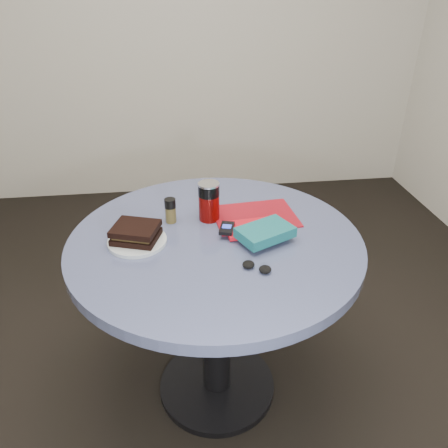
{
  "coord_description": "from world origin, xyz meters",
  "views": [
    {
      "loc": [
        -0.13,
        -1.26,
        1.53
      ],
      "look_at": [
        0.03,
        0.0,
        0.8
      ],
      "focal_mm": 35.0,
      "sensor_mm": 36.0,
      "label": 1
    }
  ],
  "objects": [
    {
      "name": "plate",
      "position": [
        -0.26,
        -0.0,
        0.76
      ],
      "size": [
        0.24,
        0.24,
        0.01
      ],
      "primitive_type": "cylinder",
      "rotation": [
        0.0,
        0.0,
        -0.24
      ],
      "color": "silver",
      "rests_on": "table"
    },
    {
      "name": "sandwich",
      "position": [
        -0.26,
        0.0,
        0.79
      ],
      "size": [
        0.17,
        0.16,
        0.05
      ],
      "color": "black",
      "rests_on": "plate"
    },
    {
      "name": "table",
      "position": [
        0.0,
        0.0,
        0.59
      ],
      "size": [
        1.0,
        1.0,
        0.75
      ],
      "color": "black",
      "rests_on": "ground"
    },
    {
      "name": "ground",
      "position": [
        0.0,
        0.0,
        0.0
      ],
      "size": [
        4.0,
        4.0,
        0.0
      ],
      "primitive_type": "plane",
      "color": "black",
      "rests_on": "ground"
    },
    {
      "name": "headphones",
      "position": [
        0.1,
        -0.2,
        0.76
      ],
      "size": [
        0.1,
        0.08,
        0.02
      ],
      "color": "black",
      "rests_on": "table"
    },
    {
      "name": "mp3_player",
      "position": [
        0.04,
        0.01,
        0.78
      ],
      "size": [
        0.06,
        0.09,
        0.01
      ],
      "color": "black",
      "rests_on": "red_book"
    },
    {
      "name": "novel",
      "position": [
        0.16,
        -0.05,
        0.79
      ],
      "size": [
        0.21,
        0.18,
        0.03
      ],
      "primitive_type": "cube",
      "rotation": [
        0.0,
        0.0,
        0.45
      ],
      "color": "#14585F",
      "rests_on": "red_book"
    },
    {
      "name": "magazine",
      "position": [
        0.16,
        0.12,
        0.75
      ],
      "size": [
        0.31,
        0.25,
        0.01
      ],
      "primitive_type": "cube",
      "rotation": [
        0.0,
        0.0,
        0.09
      ],
      "color": "maroon",
      "rests_on": "table"
    },
    {
      "name": "soda_can",
      "position": [
        -0.01,
        0.13,
        0.82
      ],
      "size": [
        0.09,
        0.09,
        0.14
      ],
      "color": "#5A0604",
      "rests_on": "table"
    },
    {
      "name": "red_book",
      "position": [
        0.12,
        0.02,
        0.76
      ],
      "size": [
        0.18,
        0.13,
        0.01
      ],
      "primitive_type": "cube",
      "rotation": [
        0.0,
        0.0,
        0.1
      ],
      "color": "red",
      "rests_on": "magazine"
    },
    {
      "name": "pepper_grinder",
      "position": [
        -0.15,
        0.13,
        0.8
      ],
      "size": [
        0.05,
        0.05,
        0.09
      ],
      "color": "#504522",
      "rests_on": "table"
    }
  ]
}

